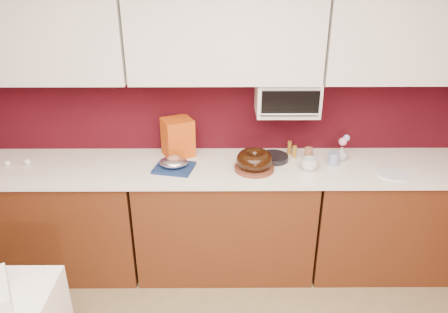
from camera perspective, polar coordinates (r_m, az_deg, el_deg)
name	(u,v)px	position (r m, az deg, el deg)	size (l,w,h in m)	color
wall_back	(225,107)	(3.36, 0.11, 6.53)	(4.00, 0.02, 2.50)	#3C080F
base_cabinet_left	(54,220)	(3.68, -21.30, -7.73)	(1.31, 0.58, 0.86)	#552811
base_cabinet_center	(225,219)	(3.44, 0.14, -8.22)	(1.31, 0.58, 0.86)	#552811
base_cabinet_right	(395,219)	(3.70, 21.46, -7.59)	(1.31, 0.58, 0.86)	#552811
countertop	(225,168)	(3.22, 0.15, -1.50)	(4.00, 0.62, 0.04)	white
upper_cabinet_left	(27,30)	(3.33, -24.36, 14.85)	(1.31, 0.33, 0.70)	white
upper_cabinet_center	(225,30)	(3.06, 0.15, 16.25)	(1.31, 0.33, 0.70)	white
upper_cabinet_right	(422,29)	(3.35, 24.50, 14.88)	(1.31, 0.33, 0.70)	white
toaster_oven	(287,96)	(3.22, 8.24, 7.76)	(0.45, 0.30, 0.25)	white
toaster_oven_door	(290,103)	(3.07, 8.65, 6.87)	(0.40, 0.02, 0.18)	black
toaster_oven_handle	(290,114)	(3.08, 8.60, 5.46)	(0.02, 0.02, 0.42)	silver
cake_base	(254,168)	(3.15, 3.96, -1.52)	(0.29, 0.29, 0.03)	brown
bundt_cake	(254,160)	(3.12, 4.00, -0.43)	(0.26, 0.26, 0.11)	black
navy_towel	(174,168)	(3.17, -6.54, -1.46)	(0.27, 0.23, 0.02)	navy
foil_ham_nest	(174,162)	(3.15, -6.58, -0.74)	(0.20, 0.17, 0.07)	silver
roasted_ham	(174,159)	(3.14, -6.61, -0.33)	(0.10, 0.08, 0.06)	#A2654A
pandoro_box	(178,137)	(3.34, -6.05, 2.52)	(0.21, 0.19, 0.29)	#A9280B
dark_pan	(273,158)	(3.31, 6.48, -0.14)	(0.22, 0.22, 0.04)	black
coffee_mug	(309,163)	(3.17, 11.07, -0.87)	(0.10, 0.10, 0.11)	silver
blue_jar	(334,158)	(3.30, 14.14, -0.25)	(0.08, 0.08, 0.10)	navy
flower_vase	(341,153)	(3.39, 15.09, 0.49)	(0.08, 0.08, 0.12)	#AAB3C1
flower_pink	(343,142)	(3.36, 15.26, 1.89)	(0.06, 0.06, 0.06)	pink
flower_blue	(347,138)	(3.37, 15.71, 2.36)	(0.05, 0.05, 0.05)	#8B9EDF
china_plate	(392,174)	(3.29, 21.12, -2.16)	(0.21, 0.21, 0.01)	white
amber_bottle	(294,152)	(3.36, 9.18, 0.62)	(0.03, 0.03, 0.09)	olive
paper_cup	(308,154)	(3.35, 10.98, 0.38)	(0.06, 0.06, 0.09)	#8D5940
egg_left	(7,163)	(3.57, -26.43, -0.80)	(0.05, 0.04, 0.04)	white
egg_right	(27,162)	(3.53, -24.29, -0.63)	(0.05, 0.04, 0.04)	white
amber_bottle_tall	(289,148)	(3.40, 8.55, 1.14)	(0.03, 0.03, 0.11)	brown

